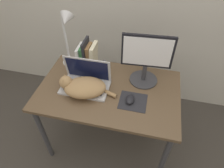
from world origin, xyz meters
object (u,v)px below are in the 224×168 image
(book_row, at_px, (87,55))
(webcam, at_px, (104,63))
(desk_lamp, at_px, (67,30))
(external_monitor, at_px, (146,59))
(laptop, at_px, (86,82))
(computer_mouse, at_px, (130,99))
(cat, at_px, (83,87))

(book_row, height_order, webcam, book_row)
(desk_lamp, bearing_deg, external_monitor, -5.20)
(laptop, relative_size, computer_mouse, 3.72)
(computer_mouse, xyz_separation_m, webcam, (-0.30, 0.36, 0.02))
(laptop, bearing_deg, book_row, 104.43)
(external_monitor, relative_size, computer_mouse, 4.17)
(cat, bearing_deg, computer_mouse, -0.79)
(cat, relative_size, computer_mouse, 4.44)
(computer_mouse, height_order, webcam, webcam)
(book_row, xyz_separation_m, webcam, (0.15, 0.00, -0.06))
(laptop, distance_m, computer_mouse, 0.39)
(cat, distance_m, desk_lamp, 0.49)
(cat, height_order, book_row, book_row)
(cat, bearing_deg, external_monitor, 29.71)
(laptop, height_order, desk_lamp, desk_lamp)
(book_row, bearing_deg, external_monitor, -10.59)
(webcam, bearing_deg, computer_mouse, -50.42)
(cat, xyz_separation_m, desk_lamp, (-0.22, 0.32, 0.30))
(external_monitor, xyz_separation_m, book_row, (-0.53, 0.10, -0.12))
(book_row, distance_m, desk_lamp, 0.29)
(cat, height_order, webcam, cat)
(cat, xyz_separation_m, book_row, (-0.08, 0.36, 0.04))
(cat, bearing_deg, book_row, 102.04)
(cat, height_order, computer_mouse, cat)
(desk_lamp, bearing_deg, computer_mouse, -28.43)
(cat, xyz_separation_m, webcam, (0.08, 0.36, -0.02))
(webcam, bearing_deg, cat, -102.15)
(laptop, height_order, webcam, laptop)
(external_monitor, distance_m, webcam, 0.43)
(laptop, xyz_separation_m, webcam, (0.08, 0.28, -0.00))
(external_monitor, bearing_deg, laptop, -158.36)
(laptop, distance_m, desk_lamp, 0.45)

